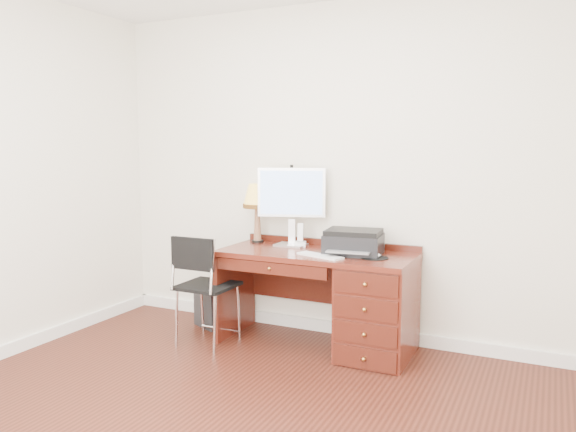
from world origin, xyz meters
The scene contains 12 objects.
ground centered at (0.00, 0.00, 0.00)m, with size 4.00×4.00×0.00m, color #33120B.
room_shell centered at (0.00, 0.63, 0.05)m, with size 4.00×4.00×4.00m.
desk centered at (0.32, 1.40, 0.41)m, with size 1.50×0.67×0.75m.
monitor centered at (-0.29, 1.58, 1.15)m, with size 0.54×0.25×0.64m.
keyboard centered at (0.10, 1.23, 0.76)m, with size 0.38×0.11×0.01m, color white.
mouse_pad centered at (0.48, 1.35, 0.76)m, with size 0.20×0.20×0.04m.
printer centered at (0.29, 1.44, 0.84)m, with size 0.45×0.37×0.19m.
leg_lamp centered at (-0.62, 1.59, 1.11)m, with size 0.24×0.24×0.50m.
phone centered at (-0.21, 1.56, 0.81)m, with size 0.11×0.11×0.19m.
pen_cup centered at (0.24, 1.61, 0.80)m, with size 0.08×0.08×0.09m, color black.
chair centered at (-0.80, 1.03, 0.53)m, with size 0.41×0.42×0.88m.
equipment_box centered at (-0.98, 1.50, 0.17)m, with size 0.29×0.29×0.34m, color black.
Camera 1 is at (1.63, -2.54, 1.56)m, focal length 35.00 mm.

